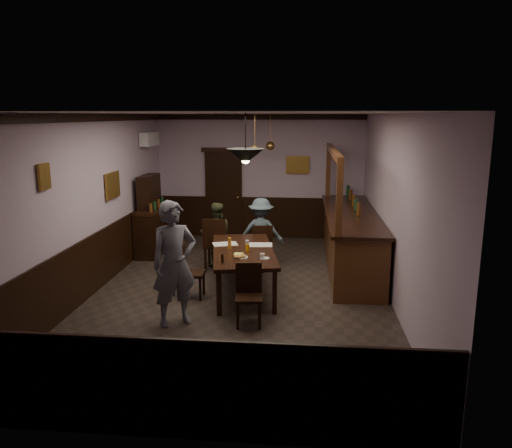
# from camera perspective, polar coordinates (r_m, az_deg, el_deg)

# --- Properties ---
(room) EXTENTS (5.01, 8.01, 3.01)m
(room) POSITION_cam_1_polar(r_m,az_deg,el_deg) (8.24, -1.95, 2.07)
(room) COLOR #2D2621
(room) RESTS_ON ground
(dining_table) EXTENTS (1.38, 2.34, 0.75)m
(dining_table) POSITION_cam_1_polar(r_m,az_deg,el_deg) (8.45, -1.48, -3.34)
(dining_table) COLOR black
(dining_table) RESTS_ON ground
(chair_far_left) EXTENTS (0.46, 0.46, 1.04)m
(chair_far_left) POSITION_cam_1_polar(r_m,az_deg,el_deg) (9.69, -4.67, -2.03)
(chair_far_left) COLOR black
(chair_far_left) RESTS_ON ground
(chair_far_right) EXTENTS (0.45, 0.45, 0.89)m
(chair_far_right) POSITION_cam_1_polar(r_m,az_deg,el_deg) (9.76, 0.73, -2.37)
(chair_far_right) COLOR black
(chair_far_right) RESTS_ON ground
(chair_near) EXTENTS (0.42, 0.42, 0.89)m
(chair_near) POSITION_cam_1_polar(r_m,az_deg,el_deg) (7.25, -0.84, -7.70)
(chair_near) COLOR black
(chair_near) RESTS_ON ground
(chair_side) EXTENTS (0.39, 0.39, 0.88)m
(chair_side) POSITION_cam_1_polar(r_m,az_deg,el_deg) (8.32, -7.77, -5.15)
(chair_side) COLOR black
(chair_side) RESTS_ON ground
(person_standing) EXTENTS (0.79, 0.73, 1.81)m
(person_standing) POSITION_cam_1_polar(r_m,az_deg,el_deg) (7.20, -9.32, -4.49)
(person_standing) COLOR slate
(person_standing) RESTS_ON ground
(person_seated_left) EXTENTS (0.71, 0.60, 1.29)m
(person_seated_left) POSITION_cam_1_polar(r_m,az_deg,el_deg) (9.94, -4.58, -1.21)
(person_seated_left) COLOR #3C4127
(person_seated_left) RESTS_ON ground
(person_seated_right) EXTENTS (0.89, 0.52, 1.36)m
(person_seated_right) POSITION_cam_1_polar(r_m,az_deg,el_deg) (9.98, 0.59, -0.91)
(person_seated_right) COLOR #4E636F
(person_seated_right) RESTS_ON ground
(newspaper_left) EXTENTS (0.49, 0.42, 0.01)m
(newspaper_left) POSITION_cam_1_polar(r_m,az_deg,el_deg) (8.78, -3.55, -2.29)
(newspaper_left) COLOR silver
(newspaper_left) RESTS_ON dining_table
(newspaper_right) EXTENTS (0.44, 0.33, 0.01)m
(newspaper_right) POSITION_cam_1_polar(r_m,az_deg,el_deg) (8.70, 0.48, -2.39)
(newspaper_right) COLOR silver
(newspaper_right) RESTS_ON dining_table
(napkin) EXTENTS (0.17, 0.17, 0.00)m
(napkin) POSITION_cam_1_polar(r_m,az_deg,el_deg) (8.16, -2.00, -3.43)
(napkin) COLOR #D5DD51
(napkin) RESTS_ON dining_table
(saucer) EXTENTS (0.15, 0.15, 0.01)m
(saucer) POSITION_cam_1_polar(r_m,az_deg,el_deg) (7.89, 0.99, -3.94)
(saucer) COLOR white
(saucer) RESTS_ON dining_table
(coffee_cup) EXTENTS (0.09, 0.09, 0.07)m
(coffee_cup) POSITION_cam_1_polar(r_m,az_deg,el_deg) (7.87, 0.72, -3.66)
(coffee_cup) COLOR white
(coffee_cup) RESTS_ON saucer
(pastry_plate) EXTENTS (0.22, 0.22, 0.01)m
(pastry_plate) POSITION_cam_1_polar(r_m,az_deg,el_deg) (7.94, -1.72, -3.82)
(pastry_plate) COLOR white
(pastry_plate) RESTS_ON dining_table
(pastry_ring_a) EXTENTS (0.13, 0.13, 0.04)m
(pastry_ring_a) POSITION_cam_1_polar(r_m,az_deg,el_deg) (7.88, -2.07, -3.74)
(pastry_ring_a) COLOR #C68C47
(pastry_ring_a) RESTS_ON pastry_plate
(pastry_ring_b) EXTENTS (0.13, 0.13, 0.04)m
(pastry_ring_b) POSITION_cam_1_polar(r_m,az_deg,el_deg) (7.91, -1.62, -3.67)
(pastry_ring_b) COLOR #C68C47
(pastry_ring_b) RESTS_ON pastry_plate
(soda_can) EXTENTS (0.07, 0.07, 0.12)m
(soda_can) POSITION_cam_1_polar(r_m,az_deg,el_deg) (8.30, -0.99, -2.74)
(soda_can) COLOR orange
(soda_can) RESTS_ON dining_table
(beer_glass) EXTENTS (0.06, 0.06, 0.20)m
(beer_glass) POSITION_cam_1_polar(r_m,az_deg,el_deg) (8.42, -3.05, -2.25)
(beer_glass) COLOR #BF721E
(beer_glass) RESTS_ON dining_table
(water_glass) EXTENTS (0.06, 0.06, 0.15)m
(water_glass) POSITION_cam_1_polar(r_m,az_deg,el_deg) (8.44, -1.00, -2.37)
(water_glass) COLOR silver
(water_glass) RESTS_ON dining_table
(pepper_mill) EXTENTS (0.04, 0.04, 0.14)m
(pepper_mill) POSITION_cam_1_polar(r_m,az_deg,el_deg) (7.67, -3.87, -3.95)
(pepper_mill) COLOR black
(pepper_mill) RESTS_ON dining_table
(sideboard) EXTENTS (0.46, 1.30, 1.72)m
(sideboard) POSITION_cam_1_polar(r_m,az_deg,el_deg) (11.07, -11.79, 0.19)
(sideboard) COLOR black
(sideboard) RESTS_ON ground
(bar_counter) EXTENTS (0.97, 4.18, 2.34)m
(bar_counter) POSITION_cam_1_polar(r_m,az_deg,el_deg) (10.02, 10.72, -1.59)
(bar_counter) COLOR #492213
(bar_counter) RESTS_ON ground
(door_back) EXTENTS (0.90, 0.06, 2.10)m
(door_back) POSITION_cam_1_polar(r_m,az_deg,el_deg) (12.30, -3.71, 3.35)
(door_back) COLOR black
(door_back) RESTS_ON ground
(ac_unit) EXTENTS (0.20, 0.85, 0.30)m
(ac_unit) POSITION_cam_1_polar(r_m,az_deg,el_deg) (11.48, -12.07, 9.49)
(ac_unit) COLOR white
(ac_unit) RESTS_ON ground
(picture_left_small) EXTENTS (0.04, 0.28, 0.36)m
(picture_left_small) POSITION_cam_1_polar(r_m,az_deg,el_deg) (7.39, -23.07, 5.00)
(picture_left_small) COLOR olive
(picture_left_small) RESTS_ON ground
(picture_left_large) EXTENTS (0.04, 0.62, 0.48)m
(picture_left_large) POSITION_cam_1_polar(r_m,az_deg,el_deg) (9.60, -16.08, 4.27)
(picture_left_large) COLOR olive
(picture_left_large) RESTS_ON ground
(picture_back) EXTENTS (0.55, 0.04, 0.42)m
(picture_back) POSITION_cam_1_polar(r_m,az_deg,el_deg) (12.06, 4.78, 6.75)
(picture_back) COLOR olive
(picture_back) RESTS_ON ground
(pendant_iron) EXTENTS (0.56, 0.56, 0.73)m
(pendant_iron) POSITION_cam_1_polar(r_m,az_deg,el_deg) (7.36, -1.20, 7.76)
(pendant_iron) COLOR black
(pendant_iron) RESTS_ON ground
(pendant_brass_mid) EXTENTS (0.20, 0.20, 0.81)m
(pendant_brass_mid) POSITION_cam_1_polar(r_m,az_deg,el_deg) (9.73, -0.14, 8.40)
(pendant_brass_mid) COLOR #BF8C3F
(pendant_brass_mid) RESTS_ON ground
(pendant_brass_far) EXTENTS (0.20, 0.20, 0.81)m
(pendant_brass_far) POSITION_cam_1_polar(r_m,az_deg,el_deg) (11.17, 1.64, 8.90)
(pendant_brass_far) COLOR #BF8C3F
(pendant_brass_far) RESTS_ON ground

